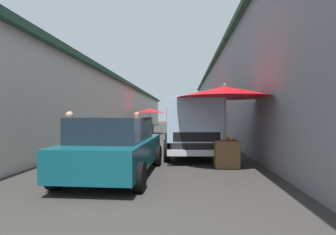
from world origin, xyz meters
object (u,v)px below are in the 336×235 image
Objects in this scene: parked_scooter at (218,139)px; vendor_by_crates at (70,135)px; fruit_stall_far_right at (225,100)px; fruit_stall_near_left at (195,112)px; fruit_stall_far_left at (199,110)px; fruit_stall_mid_lane at (149,115)px; delivery_truck at (192,128)px; hatchback_car at (116,146)px; vendor_in_shade at (137,131)px.

vendor_by_crates is at bearing 131.40° from parked_scooter.
fruit_stall_far_right is 1.05× the size of fruit_stall_near_left.
fruit_stall_far_left is 1.51× the size of vendor_by_crates.
fruit_stall_far_left is at bearing -98.82° from fruit_stall_mid_lane.
fruit_stall_far_left is 10.60m from delivery_truck.
fruit_stall_mid_lane is 1.49× the size of vendor_by_crates.
fruit_stall_near_left is at bearing -143.66° from fruit_stall_mid_lane.
hatchback_car is 2.45× the size of vendor_by_crates.
vendor_in_shade is at bearing 164.57° from fruit_stall_far_left.
vendor_in_shade is at bearing -37.77° from vendor_by_crates.
vendor_in_shade is at bearing 81.56° from delivery_truck.
vendor_in_shade is (3.06, 0.05, 0.20)m from hatchback_car.
fruit_stall_near_left is 0.68× the size of hatchback_car.
vendor_by_crates is at bearing 142.23° from vendor_in_shade.
fruit_stall_far_right is at bearing -175.91° from fruit_stall_near_left.
vendor_in_shade reaches higher than hatchback_car.
delivery_truck is at bearing 154.34° from parked_scooter.
delivery_truck reaches higher than vendor_in_shade.
fruit_stall_far_left reaches higher than fruit_stall_mid_lane.
vendor_by_crates is 0.96× the size of parked_scooter.
hatchback_car is (-13.89, -1.07, -0.78)m from fruit_stall_mid_lane.
fruit_stall_far_right is 1.15× the size of fruit_stall_far_left.
fruit_stall_far_left reaches higher than vendor_in_shade.
delivery_truck reaches higher than parked_scooter.
fruit_stall_mid_lane is 12.91m from vendor_by_crates.
vendor_by_crates is at bearing 115.89° from delivery_truck.
delivery_truck is 2.82m from parked_scooter.
vendor_in_shade is 0.96× the size of parked_scooter.
fruit_stall_far_right reaches higher than hatchback_car.
parked_scooter is (-4.04, -0.85, -1.25)m from fruit_stall_near_left.
fruit_stall_near_left is 1.10× the size of fruit_stall_far_left.
fruit_stall_far_right is at bearing 175.80° from parked_scooter.
fruit_stall_near_left reaches higher than delivery_truck.
fruit_stall_mid_lane is at bearing 4.39° from hatchback_car.
fruit_stall_far_left reaches higher than fruit_stall_near_left.
fruit_stall_far_left reaches higher than vendor_by_crates.
delivery_truck is (2.76, -1.98, 0.30)m from hatchback_car.
fruit_stall_far_left reaches higher than delivery_truck.
fruit_stall_far_right reaches higher than vendor_by_crates.
delivery_truck is 2.05m from vendor_in_shade.
fruit_stall_far_left is 0.62× the size of hatchback_car.
fruit_stall_near_left is at bearing 173.46° from fruit_stall_far_left.
fruit_stall_near_left is at bearing 4.09° from fruit_stall_far_right.
parked_scooter is at bearing -55.83° from vendor_in_shade.
hatchback_car is at bearing 148.86° from parked_scooter.
fruit_stall_mid_lane is 0.85× the size of fruit_stall_far_right.
fruit_stall_near_left reaches higher than parked_scooter.
fruit_stall_far_left is 13.09m from vendor_by_crates.
fruit_stall_mid_lane is 0.61× the size of hatchback_car.
fruit_stall_near_left is 1.60× the size of parked_scooter.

